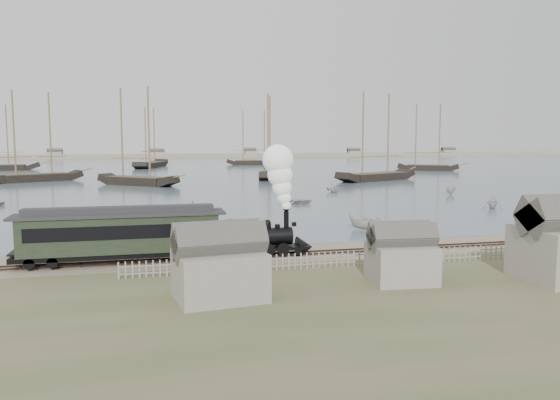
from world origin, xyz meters
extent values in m
plane|color=gray|center=(0.00, 0.00, 0.00)|extent=(600.00, 600.00, 0.00)
cube|color=#4B606B|center=(0.00, 170.00, 0.03)|extent=(600.00, 336.00, 0.06)
cube|color=#32221B|center=(0.00, -2.50, 0.10)|extent=(120.00, 0.08, 0.12)
cube|color=#32221B|center=(0.00, -1.50, 0.10)|extent=(120.00, 0.08, 0.12)
cube|color=#43372B|center=(0.00, -2.00, 0.03)|extent=(120.00, 1.80, 0.06)
cube|color=tan|center=(0.00, 250.00, 0.00)|extent=(500.00, 20.00, 1.80)
cube|color=black|center=(-4.60, -2.00, 0.67)|extent=(6.25, 1.84, 0.23)
cylinder|color=black|center=(-4.97, -2.00, 1.58)|extent=(3.86, 1.38, 1.38)
cube|color=black|center=(-6.99, -2.00, 1.77)|extent=(1.65, 2.02, 2.11)
cube|color=#2B2B2D|center=(-6.99, -2.00, 2.87)|extent=(1.84, 2.20, 0.11)
cylinder|color=black|center=(-3.22, -2.00, 2.82)|extent=(0.40, 0.40, 1.47)
sphere|color=black|center=(-4.79, -2.00, 2.66)|extent=(0.59, 0.59, 0.59)
cone|color=black|center=(-1.66, -2.00, 0.57)|extent=(1.29, 1.84, 1.84)
cube|color=black|center=(-2.58, -2.00, 2.50)|extent=(0.32, 0.32, 0.32)
cube|color=black|center=(-16.00, -2.00, 0.77)|extent=(15.43, 2.53, 0.39)
cube|color=black|center=(-16.00, -2.00, 2.31)|extent=(14.32, 2.75, 2.75)
cube|color=black|center=(-16.00, -3.40, 2.58)|extent=(13.22, 0.06, 0.99)
cube|color=black|center=(-16.00, -0.60, 2.58)|extent=(13.22, 0.06, 0.99)
cube|color=#2B2B2D|center=(-16.00, -2.00, 3.74)|extent=(15.43, 2.97, 0.20)
cube|color=#2B2B2D|center=(-16.00, -2.00, 4.07)|extent=(13.77, 1.32, 0.50)
imported|color=beige|center=(-5.20, 0.17, 0.42)|extent=(4.74, 4.99, 0.84)
imported|color=beige|center=(-20.07, 15.79, 0.48)|extent=(4.95, 4.75, 0.83)
imported|color=beige|center=(-8.49, 24.07, 0.90)|extent=(3.32, 3.66, 1.68)
imported|color=beige|center=(7.40, 7.56, 0.82)|extent=(4.10, 3.33, 1.51)
imported|color=beige|center=(7.16, 31.74, 0.46)|extent=(3.57, 4.38, 0.80)
imported|color=beige|center=(31.09, 20.26, 0.92)|extent=(4.29, 4.17, 1.73)
imported|color=beige|center=(35.69, 38.53, 0.77)|extent=(3.72, 3.36, 1.41)
imported|color=beige|center=(17.49, 46.76, 0.86)|extent=(3.95, 3.83, 1.59)
camera|label=1|loc=(-13.82, -44.04, 9.27)|focal=35.00mm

